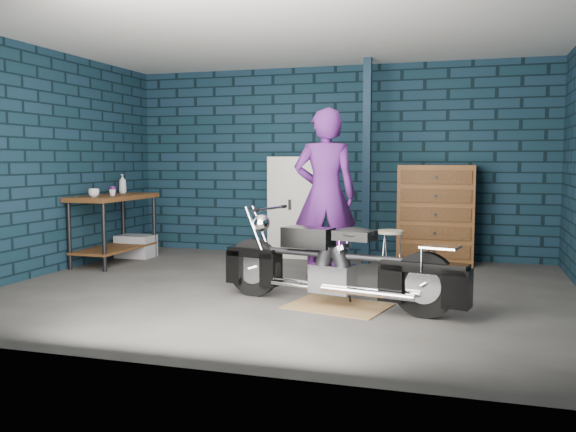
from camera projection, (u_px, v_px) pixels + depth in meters
name	position (u px, v px, depth m)	size (l,w,h in m)	color
ground	(283.00, 290.00, 6.44)	(6.00, 6.00, 0.00)	#4F4D4A
room_walls	(298.00, 113.00, 6.80)	(6.02, 5.01, 2.71)	#0E2631
support_post	(367.00, 162.00, 8.02)	(0.10, 0.10, 2.70)	#122639
workbench	(114.00, 229.00, 8.14)	(0.60, 1.40, 0.91)	brown
drip_mat	(338.00, 306.00, 5.73)	(0.90, 0.68, 0.01)	olive
motorcycle	(338.00, 258.00, 5.69)	(2.08, 0.56, 0.92)	black
person	(325.00, 195.00, 6.98)	(0.72, 0.47, 1.96)	#561E73
storage_bin	(136.00, 246.00, 8.64)	(0.50, 0.36, 0.31)	#94969C
locker	(294.00, 207.00, 8.66)	(0.66, 0.47, 1.42)	beige
tool_chest	(436.00, 214.00, 8.10)	(0.98, 0.55, 1.31)	brown
shop_stool	(390.00, 254.00, 7.08)	(0.31, 0.31, 0.56)	#C4B894
cup_a	(94.00, 193.00, 7.67)	(0.13, 0.13, 0.11)	#C4B894
cup_b	(112.00, 193.00, 7.90)	(0.09, 0.09, 0.08)	#C4B894
mug_purple	(113.00, 191.00, 8.13)	(0.08, 0.08, 0.11)	#4E175C
bottle	(123.00, 184.00, 8.53)	(0.10, 0.10, 0.27)	#94969C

